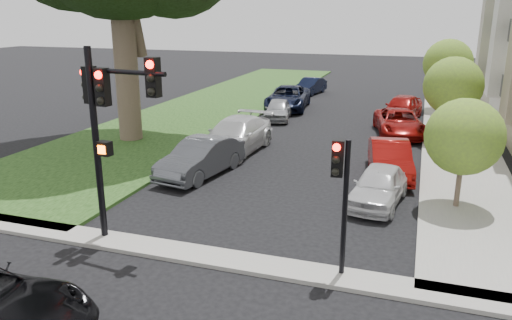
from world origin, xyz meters
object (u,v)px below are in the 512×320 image
(car_parked_2, at_px, (399,122))
(car_parked_6, at_px, (235,136))
(car_parked_0, at_px, (379,185))
(traffic_signal_secondary, at_px, (341,183))
(car_parked_7, at_px, (278,109))
(traffic_signal_main, at_px, (108,111))
(car_parked_1, at_px, (390,159))
(car_parked_3, at_px, (402,107))
(car_parked_5, at_px, (201,158))
(small_tree_c, at_px, (448,64))
(car_parked_8, at_px, (288,98))
(car_parked_9, at_px, (310,86))
(small_tree_a, at_px, (464,137))
(small_tree_b, at_px, (453,86))

(car_parked_2, distance_m, car_parked_6, 9.41)
(car_parked_0, bearing_deg, traffic_signal_secondary, -88.29)
(car_parked_7, bearing_deg, traffic_signal_main, -99.27)
(car_parked_1, distance_m, car_parked_3, 11.61)
(car_parked_2, height_order, car_parked_5, car_parked_5)
(car_parked_1, bearing_deg, car_parked_5, -171.46)
(small_tree_c, relative_size, car_parked_7, 1.27)
(traffic_signal_main, relative_size, car_parked_8, 0.99)
(car_parked_2, xyz_separation_m, car_parked_5, (-7.27, -9.81, 0.06))
(car_parked_7, relative_size, car_parked_9, 0.95)
(car_parked_1, distance_m, car_parked_5, 7.69)
(car_parked_0, xyz_separation_m, car_parked_8, (-7.57, 16.06, 0.12))
(small_tree_a, relative_size, car_parked_1, 0.87)
(car_parked_6, height_order, car_parked_8, car_parked_6)
(traffic_signal_secondary, bearing_deg, car_parked_6, 123.11)
(car_parked_6, distance_m, car_parked_9, 18.28)
(car_parked_7, bearing_deg, car_parked_9, 81.39)
(car_parked_3, relative_size, car_parked_5, 0.99)
(small_tree_a, distance_m, car_parked_1, 4.22)
(traffic_signal_main, distance_m, car_parked_6, 10.52)
(car_parked_3, bearing_deg, car_parked_8, -177.97)
(small_tree_a, xyz_separation_m, car_parked_1, (-2.44, 2.93, -1.81))
(traffic_signal_main, distance_m, traffic_signal_secondary, 6.60)
(traffic_signal_secondary, height_order, car_parked_6, traffic_signal_secondary)
(small_tree_c, height_order, car_parked_9, small_tree_c)
(traffic_signal_main, distance_m, car_parked_8, 21.70)
(small_tree_c, relative_size, car_parked_3, 1.06)
(small_tree_c, distance_m, car_parked_0, 18.97)
(car_parked_7, bearing_deg, car_parked_0, -69.96)
(car_parked_7, bearing_deg, car_parked_5, -99.76)
(small_tree_a, distance_m, car_parked_2, 10.82)
(car_parked_9, bearing_deg, traffic_signal_main, -78.46)
(car_parked_0, bearing_deg, car_parked_1, 94.73)
(small_tree_c, bearing_deg, traffic_signal_secondary, -97.33)
(traffic_signal_secondary, xyz_separation_m, car_parked_7, (-6.73, 17.93, -1.87))
(car_parked_1, height_order, car_parked_7, car_parked_1)
(small_tree_b, height_order, car_parked_0, small_tree_b)
(small_tree_b, bearing_deg, car_parked_5, -137.48)
(traffic_signal_secondary, bearing_deg, car_parked_0, 84.55)
(car_parked_2, height_order, car_parked_8, car_parked_8)
(car_parked_9, bearing_deg, car_parked_0, -61.38)
(small_tree_c, height_order, traffic_signal_main, traffic_signal_main)
(traffic_signal_secondary, bearing_deg, small_tree_b, 78.54)
(small_tree_c, distance_m, car_parked_9, 11.26)
(small_tree_c, xyz_separation_m, car_parked_7, (-9.82, -6.16, -2.54))
(car_parked_0, height_order, car_parked_3, car_parked_3)
(traffic_signal_secondary, xyz_separation_m, car_parked_1, (0.66, 8.71, -1.79))
(traffic_signal_main, height_order, car_parked_7, traffic_signal_main)
(small_tree_b, relative_size, car_parked_8, 0.77)
(traffic_signal_secondary, bearing_deg, car_parked_9, 103.86)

